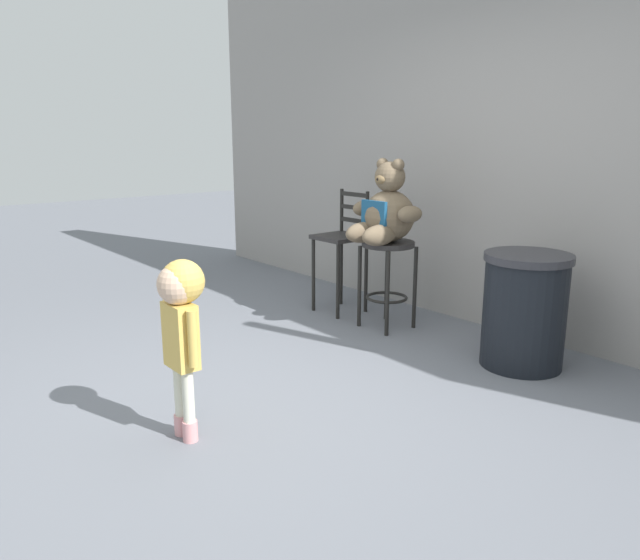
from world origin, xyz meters
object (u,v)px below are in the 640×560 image
Objects in this scene: bar_stool_with_teddy at (388,265)px; teddy_bear at (386,212)px; bar_chair_empty at (342,243)px; child_walking at (181,311)px; trash_bin at (524,310)px.

bar_stool_with_teddy is 0.43m from teddy_bear.
bar_chair_empty is (-0.58, 0.07, -0.33)m from teddy_bear.
teddy_bear is 2.20m from child_walking.
trash_bin is (1.17, 0.13, -0.55)m from teddy_bear.
trash_bin is at bearing -68.72° from child_walking.
bar_chair_empty reaches higher than bar_stool_with_teddy.
bar_stool_with_teddy is at bearing -38.42° from child_walking.
bar_stool_with_teddy is 1.18m from trash_bin.
bar_chair_empty is at bearing 173.50° from teddy_bear.
bar_chair_empty reaches higher than child_walking.
child_walking is (0.64, -2.12, 0.17)m from bar_stool_with_teddy.
trash_bin is at bearing 2.10° from bar_chair_empty.
teddy_bear is 1.30m from trash_bin.
teddy_bear is at bearing -173.63° from trash_bin.
child_walking is at bearing -60.50° from bar_chair_empty.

